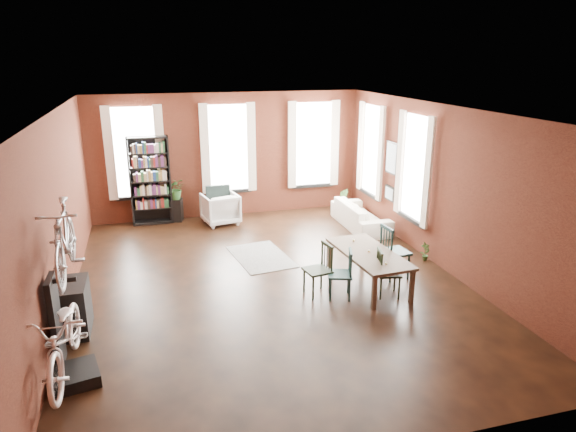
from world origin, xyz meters
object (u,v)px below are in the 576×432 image
object	(u,v)px
bookshelf	(150,181)
bicycle_floor	(60,306)
dining_chair_c	(389,273)
bike_trainer	(75,376)
cream_sofa	(361,211)
dining_table	(368,269)
white_armchair	(220,207)
dining_chair_b	(317,270)
plant_stand	(177,210)
dining_chair_d	(395,252)
console_table	(75,307)
dining_chair_a	(340,274)

from	to	relation	value
bookshelf	bicycle_floor	xyz separation A→B (m)	(-1.22, -6.62, 0.03)
dining_chair_c	bike_trainer	size ratio (longest dim) A/B	1.46
bookshelf	cream_sofa	xyz separation A→B (m)	(4.95, -1.70, -0.69)
dining_chair_c	bookshelf	distance (m)	6.67
bike_trainer	bicycle_floor	distance (m)	1.04
dining_table	white_armchair	size ratio (longest dim) A/B	2.23
dining_chair_b	bicycle_floor	bearing A→B (deg)	-76.95
dining_table	plant_stand	bearing A→B (deg)	118.40
white_armchair	bike_trainer	size ratio (longest dim) A/B	1.46
dining_chair_b	bike_trainer	distance (m)	4.21
white_armchair	bike_trainer	world-z (taller)	white_armchair
dining_chair_d	bike_trainer	distance (m)	5.88
bookshelf	console_table	distance (m)	5.40
bicycle_floor	dining_chair_d	bearing A→B (deg)	21.77
bicycle_floor	cream_sofa	bearing A→B (deg)	41.14
dining_chair_a	bookshelf	world-z (taller)	bookshelf
dining_chair_b	cream_sofa	distance (m)	3.99
dining_table	plant_stand	xyz separation A→B (m)	(-3.14, 4.88, -0.03)
dining_table	cream_sofa	size ratio (longest dim) A/B	0.92
dining_table	bookshelf	size ratio (longest dim) A/B	0.87
dining_table	dining_chair_a	size ratio (longest dim) A/B	2.18
dining_chair_a	dining_chair_b	bearing A→B (deg)	-104.11
dining_chair_a	bike_trainer	xyz separation A→B (m)	(-4.22, -1.38, -0.35)
dining_table	white_armchair	distance (m)	4.85
dining_chair_b	bookshelf	xyz separation A→B (m)	(-2.70, 5.00, 0.63)
dining_chair_a	dining_chair_d	bearing A→B (deg)	129.94
dining_chair_d	bike_trainer	size ratio (longest dim) A/B	1.76
cream_sofa	dining_table	bearing A→B (deg)	159.03
plant_stand	cream_sofa	bearing A→B (deg)	-21.29
bookshelf	white_armchair	size ratio (longest dim) A/B	2.56
plant_stand	white_armchair	bearing A→B (deg)	-25.30
plant_stand	dining_table	bearing A→B (deg)	-57.18
dining_chair_a	cream_sofa	distance (m)	3.99
dining_chair_b	plant_stand	xyz separation A→B (m)	(-2.12, 5.00, -0.17)
console_table	plant_stand	size ratio (longest dim) A/B	1.37
dining_table	white_armchair	bearing A→B (deg)	111.09
dining_chair_b	console_table	xyz separation A→B (m)	(-3.98, -0.20, -0.07)
dining_chair_d	console_table	xyz separation A→B (m)	(-5.65, -0.53, -0.12)
dining_chair_c	bicycle_floor	xyz separation A→B (m)	(-5.11, -1.25, 0.70)
dining_chair_d	plant_stand	distance (m)	6.02
bicycle_floor	dining_chair_a	bearing A→B (deg)	20.87
cream_sofa	plant_stand	xyz separation A→B (m)	(-4.36, 1.70, -0.11)
dining_chair_a	console_table	size ratio (longest dim) A/B	1.10
plant_stand	dining_chair_c	bearing A→B (deg)	-58.37
white_armchair	cream_sofa	bearing A→B (deg)	149.53
white_armchair	bicycle_floor	bearing A→B (deg)	54.45
bookshelf	console_table	xyz separation A→B (m)	(-1.28, -5.20, -0.70)
dining_chair_a	dining_chair_b	size ratio (longest dim) A/B	0.94
dining_chair_c	console_table	size ratio (longest dim) A/B	1.08
dining_chair_a	dining_chair_b	distance (m)	0.40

